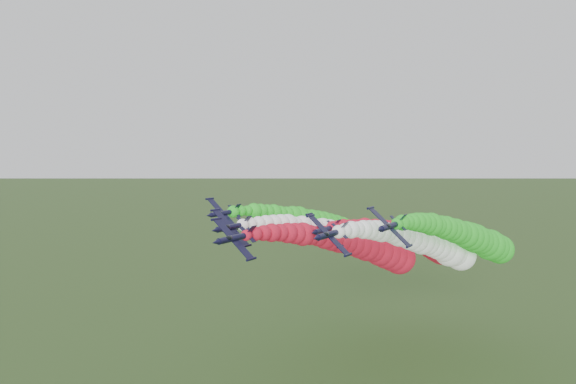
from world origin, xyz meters
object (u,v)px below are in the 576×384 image
at_px(jet_outer_left, 332,227).
at_px(jet_trail, 418,241).
at_px(jet_lead, 365,248).
at_px(jet_inner_left, 353,239).
at_px(jet_outer_right, 472,238).
at_px(jet_inner_right, 430,245).

distance_m(jet_outer_left, jet_trail, 22.34).
bearing_deg(jet_lead, jet_outer_left, 132.16).
relative_size(jet_inner_left, jet_outer_left, 1.00).
relative_size(jet_inner_left, jet_outer_right, 1.01).
xyz_separation_m(jet_inner_left, jet_outer_left, (-11.49, 12.22, 0.74)).
relative_size(jet_outer_right, jet_trail, 0.99).
height_order(jet_inner_right, jet_outer_left, jet_outer_left).
bearing_deg(jet_inner_left, jet_trail, 62.53).
distance_m(jet_lead, jet_outer_right, 24.53).
height_order(jet_lead, jet_inner_right, jet_inner_right).
bearing_deg(jet_outer_left, jet_outer_right, -7.15).
xyz_separation_m(jet_inner_left, jet_outer_right, (25.57, 7.57, 1.17)).
bearing_deg(jet_inner_right, jet_outer_right, 40.44).
bearing_deg(jet_trail, jet_lead, -98.44).
relative_size(jet_inner_left, jet_inner_right, 1.00).
distance_m(jet_outer_right, jet_trail, 19.67).
xyz_separation_m(jet_inner_left, jet_inner_right, (17.90, 1.03, 0.04)).
bearing_deg(jet_outer_right, jet_trail, 145.10).
distance_m(jet_inner_left, jet_inner_right, 17.93).
height_order(jet_inner_left, jet_outer_right, jet_outer_right).
bearing_deg(jet_lead, jet_inner_right, 33.68).
xyz_separation_m(jet_outer_left, jet_outer_right, (37.06, -4.65, 0.43)).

